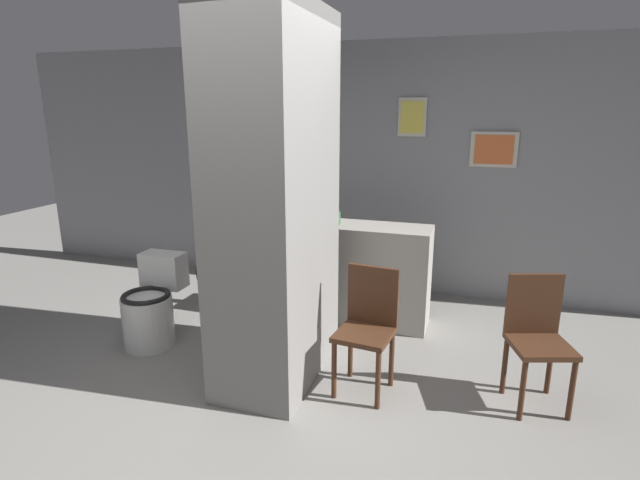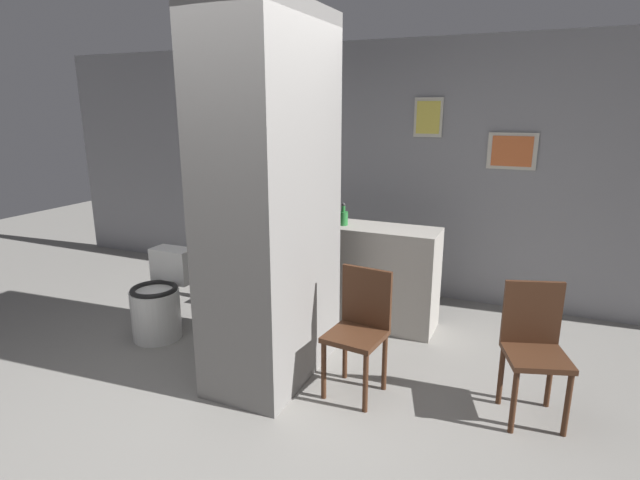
{
  "view_description": "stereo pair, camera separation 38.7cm",
  "coord_description": "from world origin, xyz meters",
  "views": [
    {
      "loc": [
        1.39,
        -2.59,
        1.95
      ],
      "look_at": [
        0.25,
        0.97,
        0.95
      ],
      "focal_mm": 28.0,
      "sensor_mm": 36.0,
      "label": 1
    },
    {
      "loc": [
        1.75,
        -2.46,
        1.95
      ],
      "look_at": [
        0.25,
        0.97,
        0.95
      ],
      "focal_mm": 28.0,
      "sensor_mm": 36.0,
      "label": 2
    }
  ],
  "objects": [
    {
      "name": "wall_back",
      "position": [
        0.0,
        2.63,
        1.3
      ],
      "size": [
        8.0,
        0.09,
        2.6
      ],
      "color": "gray",
      "rests_on": "ground_plane"
    },
    {
      "name": "toilet",
      "position": [
        -1.16,
        0.69,
        0.31
      ],
      "size": [
        0.41,
        0.57,
        0.74
      ],
      "color": "silver",
      "rests_on": "ground_plane"
    },
    {
      "name": "chair_by_doorway",
      "position": [
        1.84,
        0.73,
        0.49
      ],
      "size": [
        0.46,
        0.46,
        0.88
      ],
      "rotation": [
        0.0,
        0.0,
        0.31
      ],
      "color": "#422616",
      "rests_on": "ground_plane"
    },
    {
      "name": "counter_shelf",
      "position": [
        0.35,
        1.68,
        0.46
      ],
      "size": [
        1.37,
        0.44,
        0.92
      ],
      "color": "gray",
      "rests_on": "ground_plane"
    },
    {
      "name": "bottle_tall",
      "position": [
        0.06,
        1.7,
        1.03
      ],
      "size": [
        0.09,
        0.09,
        0.29
      ],
      "color": "silver",
      "rests_on": "counter_shelf"
    },
    {
      "name": "chair_near_pillar",
      "position": [
        0.73,
        0.56,
        0.49
      ],
      "size": [
        0.41,
        0.41,
        0.88
      ],
      "rotation": [
        0.0,
        0.0,
        -0.11
      ],
      "color": "#422616",
      "rests_on": "ground_plane"
    },
    {
      "name": "bicycle",
      "position": [
        -0.42,
        1.61,
        0.34
      ],
      "size": [
        1.73,
        0.42,
        0.7
      ],
      "color": "black",
      "rests_on": "ground_plane"
    },
    {
      "name": "bottle_short",
      "position": [
        0.19,
        1.62,
        0.99
      ],
      "size": [
        0.08,
        0.08,
        0.2
      ],
      "color": "#267233",
      "rests_on": "counter_shelf"
    },
    {
      "name": "pillar_center",
      "position": [
        0.05,
        0.57,
        1.3
      ],
      "size": [
        0.64,
        1.14,
        2.6
      ],
      "color": "gray",
      "rests_on": "ground_plane"
    },
    {
      "name": "ground_plane",
      "position": [
        0.0,
        0.0,
        0.0
      ],
      "size": [
        14.0,
        14.0,
        0.0
      ],
      "primitive_type": "plane",
      "color": "gray"
    }
  ]
}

